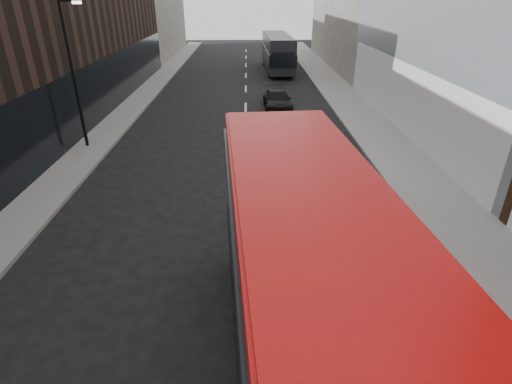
{
  "coord_description": "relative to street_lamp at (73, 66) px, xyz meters",
  "views": [
    {
      "loc": [
        0.13,
        -1.99,
        7.38
      ],
      "look_at": [
        0.34,
        7.68,
        2.5
      ],
      "focal_mm": 28.0,
      "sensor_mm": 36.0,
      "label": 1
    }
  ],
  "objects": [
    {
      "name": "sidewalk_right",
      "position": [
        15.72,
        7.0,
        -4.11
      ],
      "size": [
        3.0,
        80.0,
        0.15
      ],
      "primitive_type": "cube",
      "color": "slate",
      "rests_on": "ground"
    },
    {
      "name": "sidewalk_left",
      "position": [
        0.22,
        7.0,
        -4.11
      ],
      "size": [
        2.0,
        80.0,
        0.15
      ],
      "primitive_type": "cube",
      "color": "slate",
      "rests_on": "ground"
    },
    {
      "name": "street_lamp",
      "position": [
        0.0,
        0.0,
        0.0
      ],
      "size": [
        1.06,
        0.22,
        7.0
      ],
      "color": "black",
      "rests_on": "sidewalk_left"
    },
    {
      "name": "red_bus",
      "position": [
        9.45,
        -15.23,
        -1.63
      ],
      "size": [
        3.5,
        11.53,
        4.6
      ],
      "rotation": [
        0.0,
        0.0,
        0.07
      ],
      "color": "#B80C0B",
      "rests_on": "ground"
    },
    {
      "name": "grey_bus",
      "position": [
        11.46,
        22.5,
        -2.32
      ],
      "size": [
        2.83,
        10.86,
        3.48
      ],
      "rotation": [
        0.0,
        0.0,
        0.03
      ],
      "color": "black",
      "rests_on": "ground"
    },
    {
      "name": "car_a",
      "position": [
        10.38,
        1.57,
        -3.56
      ],
      "size": [
        1.77,
        3.74,
        1.24
      ],
      "primitive_type": "imported",
      "rotation": [
        0.0,
        0.0,
        0.09
      ],
      "color": "black",
      "rests_on": "ground"
    },
    {
      "name": "car_b",
      "position": [
        9.71,
        0.07,
        -3.55
      ],
      "size": [
        1.78,
        3.99,
        1.27
      ],
      "primitive_type": "imported",
      "rotation": [
        0.0,
        0.0,
        -0.12
      ],
      "color": "gray",
      "rests_on": "ground"
    },
    {
      "name": "car_c",
      "position": [
        10.43,
        7.48,
        -3.53
      ],
      "size": [
        1.95,
        4.53,
        1.3
      ],
      "primitive_type": "imported",
      "rotation": [
        0.0,
        0.0,
        0.03
      ],
      "color": "black",
      "rests_on": "ground"
    }
  ]
}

